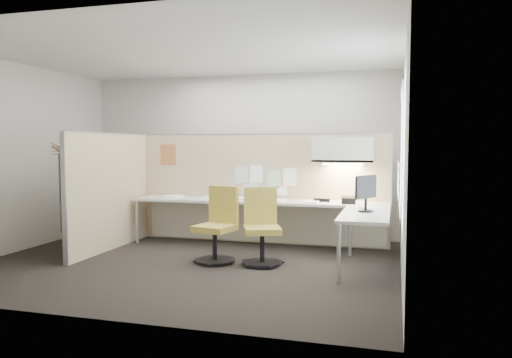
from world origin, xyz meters
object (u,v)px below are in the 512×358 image
(chair_left, at_px, (218,227))
(phone, at_px, (348,200))
(desk, at_px, (276,210))
(monitor, at_px, (366,191))
(chair_right, at_px, (262,229))

(chair_left, xyz_separation_m, phone, (1.66, 1.03, 0.31))
(desk, xyz_separation_m, phone, (1.07, 0.08, 0.18))
(monitor, bearing_deg, chair_right, 125.59)
(desk, bearing_deg, monitor, -29.60)
(chair_left, xyz_separation_m, chair_right, (0.61, 0.04, -0.00))
(monitor, bearing_deg, desk, 90.40)
(desk, distance_m, chair_left, 1.13)
(chair_left, distance_m, chair_right, 0.61)
(chair_right, bearing_deg, monitor, -15.85)
(chair_left, bearing_deg, chair_right, 16.96)
(chair_left, bearing_deg, desk, 71.28)
(chair_left, xyz_separation_m, monitor, (1.95, 0.18, 0.53))
(chair_right, xyz_separation_m, monitor, (1.35, 0.13, 0.53))
(desk, height_order, phone, phone)
(desk, xyz_separation_m, chair_right, (0.02, -0.91, -0.13))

